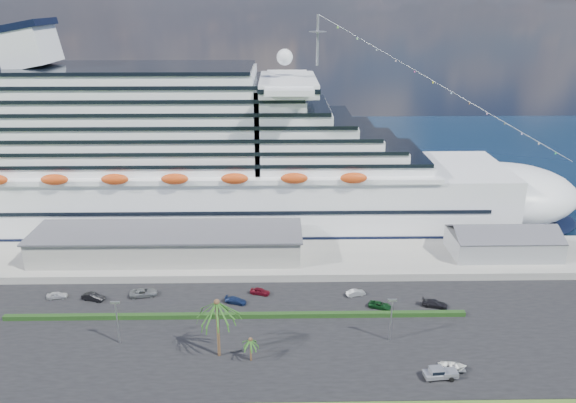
{
  "coord_description": "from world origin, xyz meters",
  "views": [
    {
      "loc": [
        0.35,
        -77.36,
        57.54
      ],
      "look_at": [
        2.22,
        30.0,
        18.6
      ],
      "focal_mm": 35.0,
      "sensor_mm": 36.0,
      "label": 1
    }
  ],
  "objects_px": {
    "parked_car_3": "(236,300)",
    "cruise_ship": "(195,165)",
    "boat_trailer": "(452,366)",
    "pickup_truck": "(440,373)"
  },
  "relations": [
    {
      "from": "cruise_ship",
      "to": "pickup_truck",
      "type": "distance_m",
      "value": 83.45
    },
    {
      "from": "cruise_ship",
      "to": "boat_trailer",
      "type": "distance_m",
      "value": 83.59
    },
    {
      "from": "parked_car_3",
      "to": "boat_trailer",
      "type": "relative_size",
      "value": 0.82
    },
    {
      "from": "cruise_ship",
      "to": "boat_trailer",
      "type": "xyz_separation_m",
      "value": [
        50.02,
        -65.14,
        -15.56
      ]
    },
    {
      "from": "cruise_ship",
      "to": "pickup_truck",
      "type": "xyz_separation_m",
      "value": [
        47.52,
        -66.82,
        -15.53
      ]
    },
    {
      "from": "pickup_truck",
      "to": "boat_trailer",
      "type": "bearing_deg",
      "value": 33.87
    },
    {
      "from": "cruise_ship",
      "to": "parked_car_3",
      "type": "xyz_separation_m",
      "value": [
        13.13,
        -42.63,
        -15.94
      ]
    },
    {
      "from": "parked_car_3",
      "to": "cruise_ship",
      "type": "bearing_deg",
      "value": 35.26
    },
    {
      "from": "parked_car_3",
      "to": "boat_trailer",
      "type": "distance_m",
      "value": 43.21
    },
    {
      "from": "cruise_ship",
      "to": "pickup_truck",
      "type": "relative_size",
      "value": 34.27
    }
  ]
}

